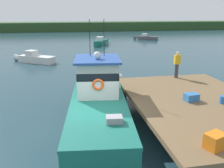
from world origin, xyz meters
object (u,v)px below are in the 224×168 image
(main_fishing_boat, at_px, (98,101))
(moored_boat_off_the_point, at_px, (34,58))
(crate_single_by_cleat, at_px, (215,141))
(crate_stack_near_edge, at_px, (191,97))
(mooring_buoy_channel_marker, at_px, (120,77))
(mooring_buoy_outer, at_px, (106,43))
(moored_boat_outer_mooring, at_px, (146,38))
(deckhand_by_the_boat, at_px, (177,64))
(moored_boat_mid_harbor, at_px, (101,42))
(bait_bucket, at_px, (223,100))

(main_fishing_boat, xyz_separation_m, moored_boat_off_the_point, (-4.87, 15.38, -0.58))
(crate_single_by_cleat, bearing_deg, crate_stack_near_edge, 71.37)
(crate_single_by_cleat, height_order, moored_boat_off_the_point, crate_single_by_cleat)
(moored_boat_off_the_point, distance_m, mooring_buoy_channel_marker, 11.27)
(mooring_buoy_outer, bearing_deg, moored_boat_outer_mooring, 31.56)
(deckhand_by_the_boat, bearing_deg, main_fishing_boat, -152.37)
(crate_stack_near_edge, relative_size, moored_boat_off_the_point, 0.13)
(mooring_buoy_channel_marker, bearing_deg, deckhand_by_the_boat, -57.41)
(crate_single_by_cleat, relative_size, moored_boat_off_the_point, 0.13)
(moored_boat_mid_harbor, bearing_deg, moored_boat_outer_mooring, 32.02)
(moored_boat_mid_harbor, relative_size, mooring_buoy_channel_marker, 10.61)
(main_fishing_boat, relative_size, mooring_buoy_channel_marker, 19.68)
(deckhand_by_the_boat, distance_m, mooring_buoy_outer, 26.06)
(main_fishing_boat, xyz_separation_m, crate_single_by_cleat, (2.87, -5.03, 0.43))
(bait_bucket, height_order, moored_boat_off_the_point, bait_bucket)
(main_fishing_boat, bearing_deg, crate_single_by_cleat, -60.29)
(moored_boat_mid_harbor, bearing_deg, bait_bucket, -87.23)
(main_fishing_boat, relative_size, crate_stack_near_edge, 16.57)
(main_fishing_boat, relative_size, bait_bucket, 29.24)
(crate_stack_near_edge, distance_m, moored_boat_outer_mooring, 36.57)
(crate_single_by_cleat, bearing_deg, mooring_buoy_channel_marker, 91.42)
(crate_single_by_cleat, height_order, deckhand_by_the_boat, deckhand_by_the_boat)
(moored_boat_mid_harbor, xyz_separation_m, mooring_buoy_outer, (0.98, 0.71, -0.28))
(bait_bucket, distance_m, mooring_buoy_outer, 30.52)
(crate_stack_near_edge, distance_m, deckhand_by_the_boat, 4.14)
(moored_boat_outer_mooring, relative_size, mooring_buoy_channel_marker, 8.72)
(main_fishing_boat, height_order, mooring_buoy_outer, main_fishing_boat)
(bait_bucket, bearing_deg, mooring_buoy_outer, 90.87)
(deckhand_by_the_boat, bearing_deg, moored_boat_mid_harbor, 92.88)
(deckhand_by_the_boat, bearing_deg, crate_single_by_cleat, -106.96)
(moored_boat_outer_mooring, bearing_deg, crate_single_by_cleat, -105.44)
(crate_stack_near_edge, height_order, bait_bucket, crate_stack_near_edge)
(moored_boat_mid_harbor, bearing_deg, main_fishing_boat, -98.07)
(main_fishing_boat, height_order, deckhand_by_the_boat, main_fishing_boat)
(moored_boat_mid_harbor, bearing_deg, mooring_buoy_channel_marker, -93.78)
(crate_stack_near_edge, relative_size, mooring_buoy_outer, 1.56)
(crate_stack_near_edge, relative_size, deckhand_by_the_boat, 0.37)
(crate_single_by_cleat, xyz_separation_m, deckhand_by_the_boat, (2.37, 7.78, 0.62))
(main_fishing_boat, bearing_deg, deckhand_by_the_boat, 27.63)
(deckhand_by_the_boat, xyz_separation_m, mooring_buoy_outer, (-0.29, 25.99, -1.87))
(deckhand_by_the_boat, relative_size, mooring_buoy_outer, 4.25)
(main_fishing_boat, bearing_deg, moored_boat_mid_harbor, 81.93)
(mooring_buoy_outer, distance_m, mooring_buoy_channel_marker, 21.95)
(main_fishing_boat, relative_size, moored_boat_outer_mooring, 2.26)
(moored_boat_off_the_point, relative_size, moored_boat_outer_mooring, 1.06)
(moored_boat_mid_harbor, bearing_deg, moored_boat_off_the_point, -124.95)
(main_fishing_boat, bearing_deg, moored_boat_off_the_point, 107.57)
(main_fishing_boat, bearing_deg, crate_stack_near_edge, -16.03)
(crate_single_by_cleat, bearing_deg, moored_boat_off_the_point, 110.77)
(mooring_buoy_outer, bearing_deg, bait_bucket, -89.13)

